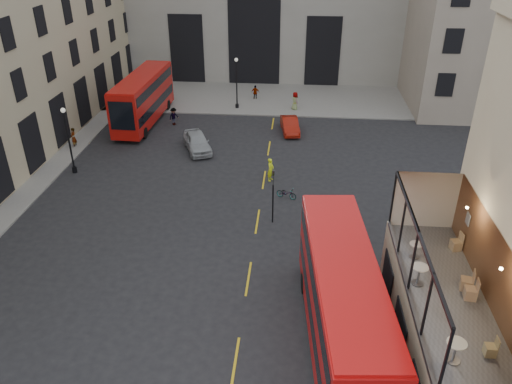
# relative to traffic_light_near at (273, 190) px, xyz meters

# --- Properties ---
(ground) EXTENTS (140.00, 140.00, 0.00)m
(ground) POSITION_rel_traffic_light_near_xyz_m (1.00, -12.00, -2.42)
(ground) COLOR black
(ground) RESTS_ON ground
(host_frontage) EXTENTS (3.00, 11.00, 4.50)m
(host_frontage) POSITION_rel_traffic_light_near_xyz_m (7.50, -12.00, -0.17)
(host_frontage) COLOR #B7AD89
(host_frontage) RESTS_ON ground
(cafe_floor) EXTENTS (3.00, 10.00, 0.10)m
(cafe_floor) POSITION_rel_traffic_light_near_xyz_m (7.50, -12.00, 2.12)
(cafe_floor) COLOR slate
(cafe_floor) RESTS_ON host_frontage
(pavement_far) EXTENTS (40.00, 12.00, 0.12)m
(pavement_far) POSITION_rel_traffic_light_near_xyz_m (-5.00, 26.00, -2.36)
(pavement_far) COLOR slate
(pavement_far) RESTS_ON ground
(traffic_light_near) EXTENTS (0.16, 0.20, 3.80)m
(traffic_light_near) POSITION_rel_traffic_light_near_xyz_m (0.00, 0.00, 0.00)
(traffic_light_near) COLOR black
(traffic_light_near) RESTS_ON ground
(traffic_light_far) EXTENTS (0.16, 0.20, 3.80)m
(traffic_light_far) POSITION_rel_traffic_light_near_xyz_m (-14.00, 16.00, 0.00)
(traffic_light_far) COLOR black
(traffic_light_far) RESTS_ON ground
(street_lamp_a) EXTENTS (0.36, 0.36, 5.33)m
(street_lamp_a) POSITION_rel_traffic_light_near_xyz_m (-16.00, 6.00, -0.03)
(street_lamp_a) COLOR black
(street_lamp_a) RESTS_ON ground
(street_lamp_b) EXTENTS (0.36, 0.36, 5.33)m
(street_lamp_b) POSITION_rel_traffic_light_near_xyz_m (-5.00, 22.00, -0.03)
(street_lamp_b) COLOR black
(street_lamp_b) RESTS_ON ground
(bus_near) EXTENTS (3.77, 12.28, 4.82)m
(bus_near) POSITION_rel_traffic_light_near_xyz_m (3.68, -10.58, 0.28)
(bus_near) COLOR #BC0D0D
(bus_near) RESTS_ON ground
(bus_far) EXTENTS (3.02, 11.68, 4.63)m
(bus_far) POSITION_rel_traffic_light_near_xyz_m (-13.50, 17.36, 0.18)
(bus_far) COLOR #AE100C
(bus_far) RESTS_ON ground
(car_a) EXTENTS (3.53, 5.02, 1.59)m
(car_a) POSITION_rel_traffic_light_near_xyz_m (-7.13, 11.06, -1.63)
(car_a) COLOR #9B9FA3
(car_a) RESTS_ON ground
(car_b) EXTENTS (2.05, 4.30, 1.36)m
(car_b) POSITION_rel_traffic_light_near_xyz_m (0.71, 15.92, -1.74)
(car_b) COLOR maroon
(car_b) RESTS_ON ground
(car_c) EXTENTS (3.58, 5.21, 1.40)m
(car_c) POSITION_rel_traffic_light_near_xyz_m (-14.93, 15.38, -1.73)
(car_c) COLOR black
(car_c) RESTS_ON ground
(bicycle) EXTENTS (1.60, 1.03, 0.79)m
(bicycle) POSITION_rel_traffic_light_near_xyz_m (0.81, 3.32, -2.03)
(bicycle) COLOR gray
(bicycle) RESTS_ON ground
(cyclist) EXTENTS (0.63, 0.77, 1.81)m
(cyclist) POSITION_rel_traffic_light_near_xyz_m (-0.50, 6.00, -1.52)
(cyclist) COLOR #E0F319
(cyclist) RESTS_ON ground
(pedestrian_a) EXTENTS (0.95, 0.84, 1.63)m
(pedestrian_a) POSITION_rel_traffic_light_near_xyz_m (-13.42, 18.50, -1.61)
(pedestrian_a) COLOR gray
(pedestrian_a) RESTS_ON ground
(pedestrian_b) EXTENTS (1.14, 1.26, 1.69)m
(pedestrian_b) POSITION_rel_traffic_light_near_xyz_m (-10.54, 16.91, -1.58)
(pedestrian_b) COLOR gray
(pedestrian_b) RESTS_ON ground
(pedestrian_c) EXTENTS (0.97, 0.44, 1.62)m
(pedestrian_c) POSITION_rel_traffic_light_near_xyz_m (-3.34, 25.12, -1.61)
(pedestrian_c) COLOR gray
(pedestrian_c) RESTS_ON ground
(pedestrian_d) EXTENTS (1.01, 1.12, 1.93)m
(pedestrian_d) POSITION_rel_traffic_light_near_xyz_m (1.05, 22.09, -1.46)
(pedestrian_d) COLOR gray
(pedestrian_d) RESTS_ON ground
(pedestrian_e) EXTENTS (0.43, 0.65, 1.76)m
(pedestrian_e) POSITION_rel_traffic_light_near_xyz_m (-18.00, 10.83, -1.54)
(pedestrian_e) COLOR gray
(pedestrian_e) RESTS_ON ground
(cafe_table_near) EXTENTS (0.66, 0.66, 0.83)m
(cafe_table_near) POSITION_rel_traffic_light_near_xyz_m (6.89, -15.44, 2.72)
(cafe_table_near) COLOR white
(cafe_table_near) RESTS_ON cafe_floor
(cafe_table_mid) EXTENTS (0.68, 0.68, 0.85)m
(cafe_table_mid) POSITION_rel_traffic_light_near_xyz_m (6.49, -11.41, 2.74)
(cafe_table_mid) COLOR silver
(cafe_table_mid) RESTS_ON cafe_floor
(cafe_table_far) EXTENTS (0.57, 0.57, 0.71)m
(cafe_table_far) POSITION_rel_traffic_light_near_xyz_m (6.71, -9.60, 2.64)
(cafe_table_far) COLOR beige
(cafe_table_far) RESTS_ON cafe_floor
(cafe_chair_a) EXTENTS (0.38, 0.38, 0.75)m
(cafe_chair_a) POSITION_rel_traffic_light_near_xyz_m (8.20, -15.06, 2.40)
(cafe_chair_a) COLOR tan
(cafe_chair_a) RESTS_ON cafe_floor
(cafe_chair_b) EXTENTS (0.49, 0.49, 0.90)m
(cafe_chair_b) POSITION_rel_traffic_light_near_xyz_m (8.36, -12.16, 2.45)
(cafe_chair_b) COLOR tan
(cafe_chair_b) RESTS_ON cafe_floor
(cafe_chair_c) EXTENTS (0.55, 0.55, 0.93)m
(cafe_chair_c) POSITION_rel_traffic_light_near_xyz_m (8.36, -11.61, 2.46)
(cafe_chair_c) COLOR tan
(cafe_chair_c) RESTS_ON cafe_floor
(cafe_chair_d) EXTENTS (0.50, 0.50, 0.86)m
(cafe_chair_d) POSITION_rel_traffic_light_near_xyz_m (8.66, -8.83, 2.44)
(cafe_chair_d) COLOR tan
(cafe_chair_d) RESTS_ON cafe_floor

